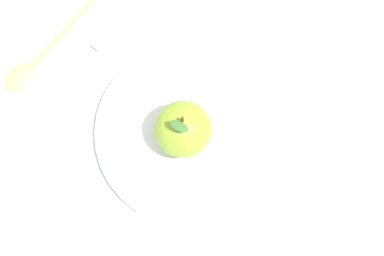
{
  "coord_description": "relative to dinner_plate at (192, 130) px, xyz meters",
  "views": [
    {
      "loc": [
        0.18,
        0.1,
        0.71
      ],
      "look_at": [
        -0.0,
        0.03,
        0.02
      ],
      "focal_mm": 51.18,
      "sensor_mm": 36.0,
      "label": 1
    }
  ],
  "objects": [
    {
      "name": "spoon",
      "position": [
        -0.01,
        -0.24,
        -0.0
      ],
      "size": [
        0.18,
        0.07,
        0.01
      ],
      "color": "#D8B766",
      "rests_on": "ground_plane"
    },
    {
      "name": "apple",
      "position": [
        0.01,
        -0.01,
        0.04
      ],
      "size": [
        0.07,
        0.07,
        0.09
      ],
      "color": "#8CB22D",
      "rests_on": "dinner_plate"
    },
    {
      "name": "knife",
      "position": [
        -0.06,
        -0.17,
        -0.0
      ],
      "size": [
        0.23,
        0.09,
        0.01
      ],
      "color": "silver",
      "rests_on": "ground_plane"
    },
    {
      "name": "dinner_plate",
      "position": [
        0.0,
        0.0,
        0.0
      ],
      "size": [
        0.26,
        0.26,
        0.01
      ],
      "color": "white",
      "rests_on": "ground_plane"
    },
    {
      "name": "ground_plane",
      "position": [
        0.0,
        -0.03,
        -0.01
      ],
      "size": [
        2.4,
        2.4,
        0.0
      ],
      "primitive_type": "plane",
      "color": "silver"
    }
  ]
}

